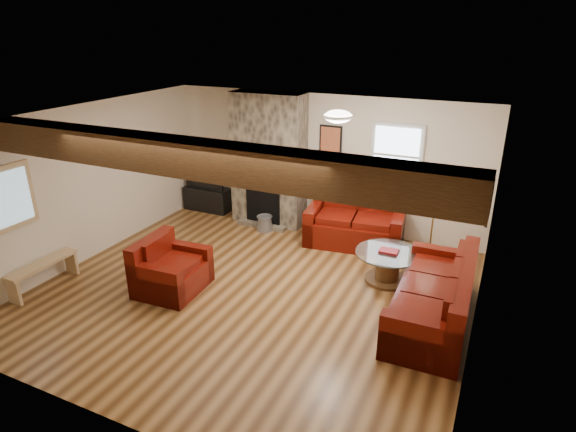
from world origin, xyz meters
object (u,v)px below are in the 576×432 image
at_px(loveseat, 355,220).
at_px(tv_cabinet, 208,199).
at_px(coffee_table, 387,266).
at_px(television, 207,176).
at_px(floor_lamp, 436,195).
at_px(sofa_three, 433,293).
at_px(armchair_red, 171,266).

height_order(loveseat, tv_cabinet, loveseat).
distance_m(coffee_table, television, 4.40).
relative_size(tv_cabinet, television, 1.12).
bearing_deg(coffee_table, loveseat, 128.11).
relative_size(coffee_table, floor_lamp, 0.68).
relative_size(sofa_three, armchair_red, 2.26).
xyz_separation_m(loveseat, floor_lamp, (1.35, -0.42, 0.80)).
bearing_deg(tv_cabinet, television, 0.00).
relative_size(loveseat, floor_lamp, 1.14).
relative_size(loveseat, tv_cabinet, 1.71).
distance_m(armchair_red, television, 3.29).
bearing_deg(television, tv_cabinet, 0.00).
relative_size(sofa_three, tv_cabinet, 2.22).
height_order(loveseat, television, television).
height_order(sofa_three, tv_cabinet, sofa_three).
bearing_deg(sofa_three, armchair_red, -78.82).
height_order(sofa_three, coffee_table, sofa_three).
height_order(coffee_table, floor_lamp, floor_lamp).
distance_m(armchair_red, tv_cabinet, 3.27).
distance_m(loveseat, floor_lamp, 1.63).
bearing_deg(floor_lamp, tv_cabinet, 171.19).
xyz_separation_m(television, floor_lamp, (4.64, -0.72, 0.51)).
relative_size(sofa_three, loveseat, 1.30).
bearing_deg(armchair_red, television, 21.24).
height_order(armchair_red, television, television).
bearing_deg(television, armchair_red, -65.36).
height_order(loveseat, armchair_red, loveseat).
bearing_deg(coffee_table, armchair_red, -150.55).
xyz_separation_m(loveseat, coffee_table, (0.86, -1.10, -0.20)).
bearing_deg(tv_cabinet, floor_lamp, -8.81).
xyz_separation_m(tv_cabinet, floor_lamp, (4.64, -0.72, 1.00)).
distance_m(sofa_three, floor_lamp, 1.72).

